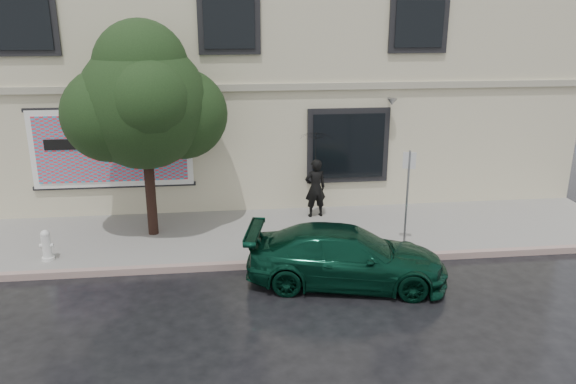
{
  "coord_description": "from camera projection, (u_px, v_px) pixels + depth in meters",
  "views": [
    {
      "loc": [
        -0.21,
        -10.03,
        5.47
      ],
      "look_at": [
        1.2,
        2.2,
        1.54
      ],
      "focal_mm": 35.0,
      "sensor_mm": 36.0,
      "label": 1
    }
  ],
  "objects": [
    {
      "name": "sign_pole",
      "position": [
        407.0,
        190.0,
        12.86
      ],
      "size": [
        0.28,
        0.12,
        2.38
      ],
      "rotation": [
        0.0,
        0.0,
        -0.34
      ],
      "color": "gray",
      "rests_on": "sidewalk"
    },
    {
      "name": "car",
      "position": [
        346.0,
        256.0,
        11.76
      ],
      "size": [
        4.45,
        2.65,
        1.21
      ],
      "primitive_type": "imported",
      "rotation": [
        0.0,
        0.0,
        1.36
      ],
      "color": "#072F20",
      "rests_on": "ground"
    },
    {
      "name": "ground",
      "position": [
        241.0,
        301.0,
        11.18
      ],
      "size": [
        90.0,
        90.0,
        0.0
      ],
      "primitive_type": "plane",
      "color": "black",
      "rests_on": "ground"
    },
    {
      "name": "billboard",
      "position": [
        112.0,
        148.0,
        14.87
      ],
      "size": [
        4.3,
        0.16,
        2.2
      ],
      "color": "white",
      "rests_on": "ground"
    },
    {
      "name": "umbrella",
      "position": [
        316.0,
        147.0,
        14.84
      ],
      "size": [
        1.01,
        1.01,
        0.68
      ],
      "primitive_type": "imported",
      "rotation": [
        0.0,
        0.0,
        -0.09
      ],
      "color": "black",
      "rests_on": "pedestrian"
    },
    {
      "name": "pedestrian",
      "position": [
        315.0,
        188.0,
        15.18
      ],
      "size": [
        0.64,
        0.48,
        1.61
      ],
      "primitive_type": "imported",
      "rotation": [
        0.0,
        0.0,
        3.31
      ],
      "color": "black",
      "rests_on": "sidewalk"
    },
    {
      "name": "sidewalk",
      "position": [
        236.0,
        236.0,
        14.24
      ],
      "size": [
        20.0,
        3.5,
        0.15
      ],
      "primitive_type": "cube",
      "color": "gray",
      "rests_on": "ground"
    },
    {
      "name": "fire_hydrant",
      "position": [
        47.0,
        245.0,
        12.58
      ],
      "size": [
        0.3,
        0.28,
        0.72
      ],
      "rotation": [
        0.0,
        0.0,
        0.39
      ],
      "color": "silver",
      "rests_on": "sidewalk"
    },
    {
      "name": "building",
      "position": [
        229.0,
        75.0,
        18.63
      ],
      "size": [
        20.0,
        8.12,
        7.0
      ],
      "color": "beige",
      "rests_on": "ground"
    },
    {
      "name": "curb",
      "position": [
        239.0,
        265.0,
        12.58
      ],
      "size": [
        20.0,
        0.18,
        0.16
      ],
      "primitive_type": "cube",
      "color": "gray",
      "rests_on": "ground"
    },
    {
      "name": "street_tree",
      "position": [
        144.0,
        105.0,
        13.22
      ],
      "size": [
        3.06,
        3.06,
        4.8
      ],
      "color": "black",
      "rests_on": "sidewalk"
    }
  ]
}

